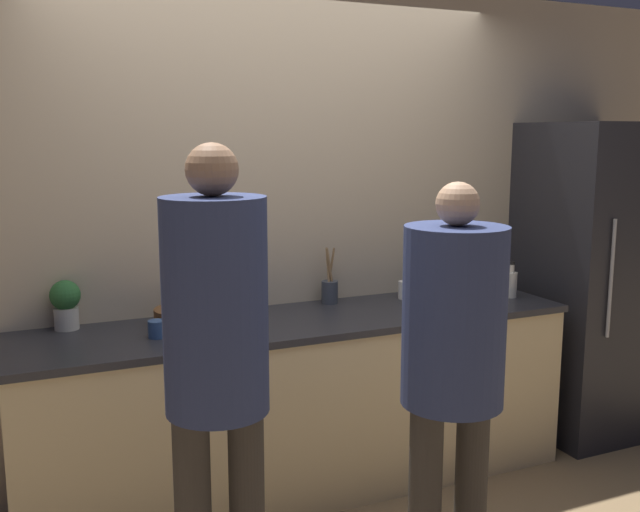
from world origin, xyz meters
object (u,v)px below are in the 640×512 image
object	(u,v)px
person_center	(453,349)
utensil_crock	(330,290)
bottle_green	(457,287)
cup_blue	(157,329)
bottle_clear	(511,283)
fruit_bowl	(185,316)
cup_white	(405,290)
potted_plant	(66,303)
person_left	(217,350)
refrigerator	(590,280)

from	to	relation	value
person_center	utensil_crock	distance (m)	1.26
person_center	bottle_green	size ratio (longest dim) A/B	6.47
cup_blue	bottle_green	bearing A→B (deg)	-0.88
bottle_green	bottle_clear	bearing A→B (deg)	4.22
fruit_bowl	bottle_clear	world-z (taller)	bottle_clear
cup_blue	cup_white	bearing A→B (deg)	8.50
person_center	cup_blue	size ratio (longest dim) A/B	19.71
bottle_clear	bottle_green	size ratio (longest dim) A/B	0.81
utensil_crock	bottle_clear	size ratio (longest dim) A/B	1.49
utensil_crock	bottle_green	size ratio (longest dim) A/B	1.21
utensil_crock	cup_white	size ratio (longest dim) A/B	3.05
person_center	potted_plant	bearing A→B (deg)	135.14
bottle_clear	cup_white	world-z (taller)	bottle_clear
fruit_bowl	cup_white	xyz separation A→B (m)	(1.26, 0.06, 0.00)
person_left	fruit_bowl	bearing A→B (deg)	83.04
person_center	cup_white	xyz separation A→B (m)	(0.49, 1.19, -0.05)
utensil_crock	cup_blue	size ratio (longest dim) A/B	3.69
refrigerator	utensil_crock	size ratio (longest dim) A/B	6.11
person_center	cup_blue	distance (m)	1.35
bottle_clear	cup_white	size ratio (longest dim) A/B	2.04
fruit_bowl	potted_plant	size ratio (longest dim) A/B	1.22
cup_white	bottle_clear	bearing A→B (deg)	-20.17
utensil_crock	bottle_green	bearing A→B (deg)	-27.11
person_left	potted_plant	size ratio (longest dim) A/B	7.55
utensil_crock	potted_plant	xyz separation A→B (m)	(-1.36, 0.02, 0.06)
potted_plant	cup_blue	bearing A→B (deg)	-40.70
person_center	cup_white	bearing A→B (deg)	67.44
refrigerator	cup_blue	xyz separation A→B (m)	(-2.61, -0.04, -0.00)
refrigerator	bottle_green	xyz separation A→B (m)	(-1.01, -0.06, 0.06)
potted_plant	refrigerator	bearing A→B (deg)	-5.29
fruit_bowl	bottle_green	distance (m)	1.46
person_center	bottle_clear	world-z (taller)	person_center
cup_white	potted_plant	xyz separation A→B (m)	(-1.78, 0.10, 0.08)
person_center	refrigerator	bearing A→B (deg)	30.99
refrigerator	fruit_bowl	size ratio (longest dim) A/B	6.52
utensil_crock	bottle_clear	xyz separation A→B (m)	(1.00, -0.28, 0.01)
cup_white	refrigerator	bearing A→B (deg)	-8.38
fruit_bowl	person_left	bearing A→B (deg)	-96.96
cup_white	utensil_crock	bearing A→B (deg)	169.94
refrigerator	cup_white	xyz separation A→B (m)	(-1.19, 0.18, 0.01)
cup_blue	person_center	bearing A→B (deg)	-46.34
person_left	cup_white	distance (m)	1.75
utensil_crock	cup_white	world-z (taller)	utensil_crock
bottle_clear	bottle_green	bearing A→B (deg)	-175.78
bottle_clear	potted_plant	distance (m)	2.37
person_left	fruit_bowl	size ratio (longest dim) A/B	6.19
fruit_bowl	utensil_crock	size ratio (longest dim) A/B	0.94
fruit_bowl	utensil_crock	xyz separation A→B (m)	(0.83, 0.14, 0.03)
refrigerator	potted_plant	xyz separation A→B (m)	(-2.97, 0.28, 0.09)
refrigerator	bottle_green	distance (m)	1.01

